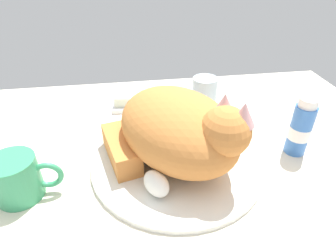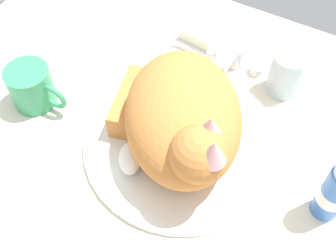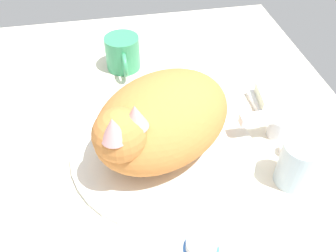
# 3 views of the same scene
# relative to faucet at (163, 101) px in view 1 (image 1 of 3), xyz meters

# --- Properties ---
(ground_plane) EXTENTS (1.10, 0.83, 0.03)m
(ground_plane) POSITION_rel_faucet_xyz_m (0.00, -0.22, -0.04)
(ground_plane) COLOR silver
(sink_basin) EXTENTS (0.35, 0.35, 0.01)m
(sink_basin) POSITION_rel_faucet_xyz_m (0.00, -0.22, -0.02)
(sink_basin) COLOR silver
(sink_basin) RESTS_ON ground_plane
(faucet) EXTENTS (0.13, 0.10, 0.06)m
(faucet) POSITION_rel_faucet_xyz_m (0.00, 0.00, 0.00)
(faucet) COLOR silver
(faucet) RESTS_ON ground_plane
(cat) EXTENTS (0.30, 0.32, 0.17)m
(cat) POSITION_rel_faucet_xyz_m (0.00, -0.22, 0.06)
(cat) COLOR #D17F3D
(cat) RESTS_ON sink_basin
(coffee_mug) EXTENTS (0.12, 0.08, 0.08)m
(coffee_mug) POSITION_rel_faucet_xyz_m (-0.29, -0.26, 0.01)
(coffee_mug) COLOR #389966
(coffee_mug) RESTS_ON ground_plane
(rinse_cup) EXTENTS (0.06, 0.06, 0.09)m
(rinse_cup) POSITION_rel_faucet_xyz_m (0.11, -0.00, 0.02)
(rinse_cup) COLOR silver
(rinse_cup) RESTS_ON ground_plane
(soap_dish) EXTENTS (0.09, 0.06, 0.01)m
(soap_dish) POSITION_rel_faucet_xyz_m (-0.09, 0.03, -0.02)
(soap_dish) COLOR white
(soap_dish) RESTS_ON ground_plane
(soap_bar) EXTENTS (0.08, 0.05, 0.03)m
(soap_bar) POSITION_rel_faucet_xyz_m (-0.09, 0.03, -0.00)
(soap_bar) COLOR silver
(soap_bar) RESTS_ON soap_dish
(toothpaste_bottle) EXTENTS (0.04, 0.04, 0.13)m
(toothpaste_bottle) POSITION_rel_faucet_xyz_m (0.26, -0.22, 0.03)
(toothpaste_bottle) COLOR #3870C6
(toothpaste_bottle) RESTS_ON ground_plane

